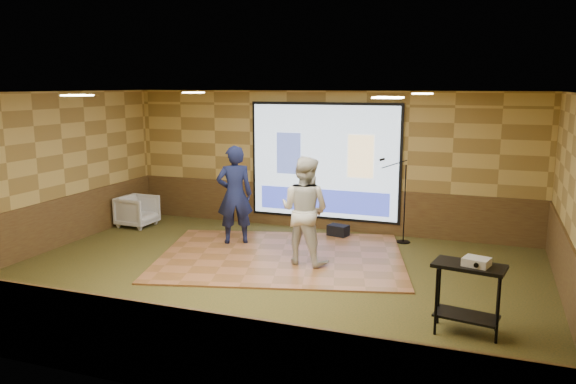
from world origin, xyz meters
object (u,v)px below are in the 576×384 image
(projector_screen, at_px, (324,163))
(av_table, at_px, (468,286))
(projector, at_px, (476,262))
(player_left, at_px, (235,195))
(player_right, at_px, (305,210))
(banquet_chair, at_px, (137,211))
(duffel_bag, at_px, (338,231))
(dance_floor, at_px, (281,256))
(mic_stand, at_px, (401,218))

(projector_screen, xyz_separation_m, av_table, (3.19, -4.40, -0.85))
(av_table, bearing_deg, projector, -22.76)
(player_left, height_order, player_right, player_left)
(projector_screen, bearing_deg, player_left, -127.94)
(banquet_chair, xyz_separation_m, duffel_bag, (4.47, 0.65, -0.22))
(dance_floor, xyz_separation_m, player_left, (-1.17, 0.51, 0.99))
(dance_floor, bearing_deg, mic_stand, 42.95)
(projector_screen, xyz_separation_m, banquet_chair, (-4.00, -1.14, -1.13))
(av_table, bearing_deg, duffel_bag, 124.87)
(mic_stand, relative_size, duffel_bag, 4.18)
(player_right, distance_m, duffel_bag, 2.14)
(projector, bearing_deg, mic_stand, 127.07)
(projector, bearing_deg, av_table, 173.41)
(projector_screen, height_order, dance_floor, projector_screen)
(projector_screen, distance_m, av_table, 5.50)
(dance_floor, height_order, banquet_chair, banquet_chair)
(player_left, xyz_separation_m, projector, (4.59, -2.74, -0.04))
(mic_stand, distance_m, banquet_chair, 5.79)
(dance_floor, relative_size, player_right, 2.33)
(dance_floor, bearing_deg, banquet_chair, 164.46)
(player_right, relative_size, duffel_bag, 4.63)
(av_table, height_order, projector, projector)
(duffel_bag, bearing_deg, av_table, -55.13)
(player_right, bearing_deg, player_left, -13.41)
(banquet_chair, bearing_deg, dance_floor, -102.95)
(player_left, distance_m, banquet_chair, 2.81)
(dance_floor, height_order, player_left, player_left)
(projector_screen, distance_m, dance_floor, 2.65)
(banquet_chair, relative_size, duffel_bag, 1.86)
(mic_stand, bearing_deg, projector, -65.83)
(player_left, xyz_separation_m, duffel_bag, (1.79, 1.21, -0.87))
(projector, bearing_deg, dance_floor, 163.15)
(av_table, relative_size, duffel_bag, 2.24)
(projector_screen, xyz_separation_m, projector, (3.27, -4.43, -0.51))
(projector_screen, relative_size, mic_stand, 1.95)
(projector, distance_m, mic_stand, 4.30)
(player_right, height_order, av_table, player_right)
(projector_screen, distance_m, projector, 5.53)
(projector, bearing_deg, player_left, 165.37)
(projector, relative_size, banquet_chair, 0.40)
(av_table, relative_size, projector, 2.99)
(av_table, xyz_separation_m, banquet_chair, (-7.19, 3.26, -0.28))
(projector_screen, xyz_separation_m, player_right, (0.37, -2.45, -0.50))
(av_table, bearing_deg, dance_floor, 146.76)
(player_right, bearing_deg, banquet_chair, -6.11)
(projector_screen, relative_size, av_table, 3.64)
(dance_floor, xyz_separation_m, banquet_chair, (-3.85, 1.07, 0.33))
(player_left, relative_size, mic_stand, 1.14)
(projector, distance_m, duffel_bag, 4.91)
(player_left, height_order, av_table, player_left)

